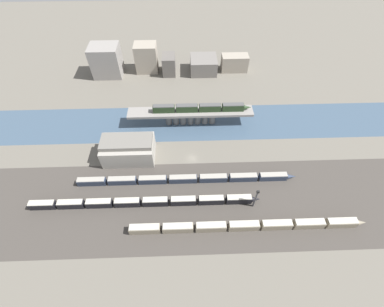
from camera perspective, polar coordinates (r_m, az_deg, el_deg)
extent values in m
plane|color=#666056|center=(121.68, 0.01, -1.13)|extent=(400.00, 400.00, 0.00)
cube|color=#423D38|center=(108.22, 0.43, -11.05)|extent=(280.00, 42.00, 0.01)
cube|color=#3D5166|center=(138.56, -0.33, 6.85)|extent=(320.00, 26.85, 0.01)
cube|color=gray|center=(133.54, -0.35, 9.21)|extent=(64.32, 7.92, 1.35)
cylinder|color=slate|center=(136.52, -5.22, 7.76)|extent=(3.16, 3.16, 6.85)
cylinder|color=slate|center=(136.32, -3.60, 7.81)|extent=(3.16, 3.16, 6.85)
cylinder|color=slate|center=(136.23, -1.97, 7.86)|extent=(3.16, 3.16, 6.85)
cylinder|color=slate|center=(136.24, -0.34, 7.90)|extent=(3.16, 3.16, 6.85)
cylinder|color=slate|center=(136.37, 1.29, 7.93)|extent=(3.16, 3.16, 6.85)
cylinder|color=slate|center=(136.60, 2.91, 7.96)|extent=(3.16, 3.16, 6.85)
cylinder|color=slate|center=(136.94, 4.53, 7.98)|extent=(3.16, 3.16, 6.85)
cube|color=#23381E|center=(132.40, -6.28, 9.82)|extent=(11.01, 2.87, 3.48)
cube|color=#4C4C4C|center=(131.17, -6.35, 10.47)|extent=(10.57, 2.64, 0.40)
cube|color=#23381E|center=(131.95, -1.14, 9.98)|extent=(11.01, 2.87, 3.48)
cube|color=#4C4C4C|center=(130.71, -1.15, 10.64)|extent=(10.57, 2.64, 0.40)
cube|color=#23381E|center=(132.54, 4.01, 10.07)|extent=(11.01, 2.87, 3.48)
cube|color=#4C4C4C|center=(131.30, 4.05, 10.72)|extent=(10.57, 2.64, 0.40)
cube|color=#23381E|center=(134.14, 9.07, 10.07)|extent=(11.01, 2.87, 3.48)
cube|color=#4C4C4C|center=(132.93, 9.17, 10.72)|extent=(10.57, 2.64, 0.40)
cone|color=#23381E|center=(135.79, 12.19, 9.98)|extent=(3.85, 2.58, 2.58)
cube|color=gray|center=(102.92, -10.46, -16.20)|extent=(11.67, 2.85, 3.52)
cube|color=#B7B2A3|center=(101.16, -10.62, -15.75)|extent=(11.20, 2.62, 0.40)
cube|color=gray|center=(101.66, -3.15, -16.22)|extent=(11.67, 2.85, 3.52)
cube|color=#B7B2A3|center=(99.87, -3.20, -15.77)|extent=(11.20, 2.62, 0.40)
cube|color=gray|center=(101.94, 4.21, -15.99)|extent=(11.67, 2.85, 3.52)
cube|color=#B7B2A3|center=(100.15, 4.28, -15.53)|extent=(11.20, 2.62, 0.40)
cube|color=gray|center=(103.75, 11.41, -15.52)|extent=(11.67, 2.85, 3.52)
cube|color=#B7B2A3|center=(102.00, 11.58, -15.06)|extent=(11.20, 2.62, 0.40)
cube|color=gray|center=(107.03, 18.22, -14.86)|extent=(11.67, 2.85, 3.52)
cube|color=#B7B2A3|center=(105.33, 18.48, -14.40)|extent=(11.20, 2.62, 0.40)
cube|color=gray|center=(111.63, 24.50, -14.07)|extent=(11.67, 2.85, 3.52)
cube|color=#B7B2A3|center=(110.00, 24.84, -13.60)|extent=(11.20, 2.62, 0.40)
cube|color=gray|center=(117.40, 30.19, -13.20)|extent=(11.67, 2.85, 3.52)
cube|color=#B7B2A3|center=(115.86, 30.57, -12.74)|extent=(11.20, 2.62, 0.40)
cone|color=gray|center=(121.68, 33.40, -12.69)|extent=(4.08, 2.56, 2.56)
cube|color=black|center=(122.03, -30.25, -9.89)|extent=(10.41, 2.76, 3.34)
cube|color=#B7B2A3|center=(120.61, -30.60, -9.43)|extent=(10.00, 2.54, 0.40)
cube|color=black|center=(116.95, -25.28, -10.18)|extent=(10.41, 2.76, 3.34)
cube|color=#B7B2A3|center=(115.48, -25.58, -9.70)|extent=(10.00, 2.54, 0.40)
cube|color=black|center=(112.81, -19.89, -10.41)|extent=(10.41, 2.76, 3.34)
cube|color=#B7B2A3|center=(111.27, -20.14, -9.92)|extent=(10.00, 2.54, 0.40)
cube|color=black|center=(109.70, -14.14, -10.55)|extent=(10.41, 2.76, 3.34)
cube|color=#B7B2A3|center=(108.12, -14.33, -10.06)|extent=(10.00, 2.54, 0.40)
cube|color=black|center=(107.71, -8.11, -10.59)|extent=(10.41, 2.76, 3.34)
cube|color=#B7B2A3|center=(106.11, -8.22, -10.10)|extent=(10.00, 2.54, 0.40)
cube|color=black|center=(106.92, -1.92, -10.52)|extent=(10.41, 2.76, 3.34)
cube|color=#B7B2A3|center=(105.30, -1.95, -10.02)|extent=(10.00, 2.54, 0.40)
cube|color=black|center=(107.33, 4.28, -10.32)|extent=(10.41, 2.76, 3.34)
cube|color=#B7B2A3|center=(105.72, 4.34, -9.82)|extent=(10.00, 2.54, 0.40)
cube|color=black|center=(108.95, 10.36, -10.01)|extent=(10.41, 2.76, 3.34)
cube|color=#B7B2A3|center=(107.36, 10.49, -9.51)|extent=(10.00, 2.54, 0.40)
cone|color=black|center=(110.66, 13.96, -9.82)|extent=(3.64, 2.48, 2.48)
cube|color=#2D384C|center=(120.19, -21.39, -5.87)|extent=(12.16, 2.67, 3.07)
cube|color=#9E998E|center=(118.85, -21.63, -5.39)|extent=(11.68, 2.45, 0.40)
cube|color=#2D384C|center=(116.28, -15.23, -5.90)|extent=(12.16, 2.67, 3.07)
cube|color=#9E998E|center=(114.90, -15.41, -5.41)|extent=(11.68, 2.45, 0.40)
cube|color=#2D384C|center=(113.79, -8.72, -5.86)|extent=(12.16, 2.67, 3.07)
cube|color=#9E998E|center=(112.37, -8.83, -5.36)|extent=(11.68, 2.45, 0.40)
cube|color=#2D384C|center=(112.80, -2.01, -5.74)|extent=(12.16, 2.67, 3.07)
cube|color=#9E998E|center=(111.37, -2.04, -5.24)|extent=(11.68, 2.45, 0.40)
cube|color=#2D384C|center=(113.36, 4.72, -5.54)|extent=(12.16, 2.67, 3.07)
cube|color=#9E998E|center=(111.94, 4.77, -5.04)|extent=(11.68, 2.45, 0.40)
cube|color=#2D384C|center=(115.44, 11.29, -5.28)|extent=(12.16, 2.67, 3.07)
cube|color=#9E998E|center=(114.05, 11.42, -4.78)|extent=(11.68, 2.45, 0.40)
cube|color=#2D384C|center=(118.96, 17.54, -4.96)|extent=(12.16, 2.67, 3.07)
cube|color=#9E998E|center=(117.61, 17.74, -4.47)|extent=(11.68, 2.45, 0.40)
cone|color=#2D384C|center=(121.94, 21.19, -4.79)|extent=(4.26, 2.40, 2.40)
cube|color=#9E998E|center=(122.46, -13.88, 0.76)|extent=(23.53, 14.25, 9.43)
cube|color=slate|center=(118.30, -14.39, 2.58)|extent=(23.06, 9.98, 2.07)
cylinder|color=#4C4C51|center=(106.22, 13.87, -9.90)|extent=(0.72, 0.72, 10.26)
cube|color=black|center=(101.44, 14.47, -8.26)|extent=(1.00, 0.70, 1.20)
cube|color=gray|center=(178.53, -18.50, 18.97)|extent=(17.67, 14.39, 18.96)
cube|color=gray|center=(177.06, -10.10, 20.21)|extent=(13.78, 10.77, 17.70)
cube|color=#605B56|center=(173.92, -5.14, 19.09)|extent=(8.03, 11.80, 12.02)
cube|color=slate|center=(175.80, 2.56, 19.10)|extent=(16.76, 15.96, 9.37)
cube|color=gray|center=(178.72, 9.42, 19.24)|extent=(16.89, 8.10, 10.35)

